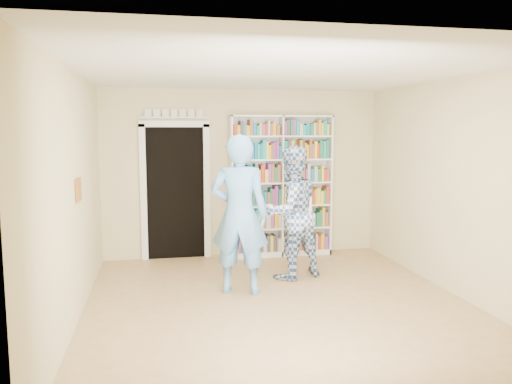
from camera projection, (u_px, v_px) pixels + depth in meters
floor at (279, 305)px, 5.87m from camera, size 5.00×5.00×0.00m
ceiling at (281, 71)px, 5.54m from camera, size 5.00×5.00×0.00m
wall_back at (243, 173)px, 8.14m from camera, size 4.50×0.00×4.50m
wall_left at (74, 197)px, 5.27m from camera, size 0.00×5.00×5.00m
wall_right at (457, 187)px, 6.14m from camera, size 0.00×5.00×5.00m
bookshelf at (281, 185)px, 8.13m from camera, size 1.66×0.31×2.29m
doorway at (175, 185)px, 7.93m from camera, size 1.10×0.08×2.43m
wall_art at (78, 190)px, 5.47m from camera, size 0.03×0.25×0.25m
man_blue at (239, 215)px, 6.22m from camera, size 0.85×0.69×2.00m
man_plaid at (291, 213)px, 6.90m from camera, size 1.07×0.95×1.84m
paper_sheet at (305, 208)px, 6.73m from camera, size 0.20×0.07×0.30m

